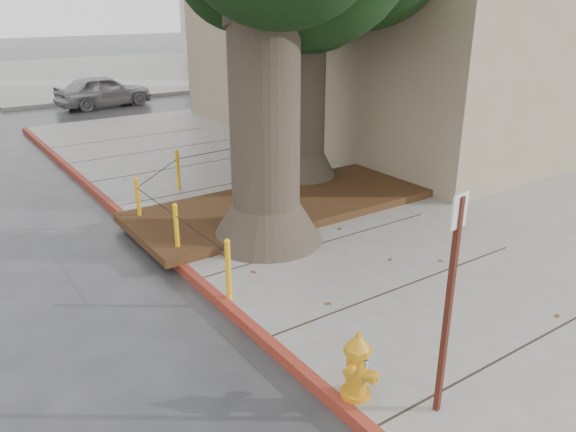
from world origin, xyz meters
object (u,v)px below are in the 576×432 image
at_px(signpost, 450,296).
at_px(car_red, 253,77).
at_px(fire_hydrant, 357,366).
at_px(car_silver, 103,91).

bearing_deg(signpost, car_red, 55.03).
relative_size(fire_hydrant, car_red, 0.21).
bearing_deg(fire_hydrant, signpost, -73.94).
bearing_deg(fire_hydrant, car_silver, 55.77).
bearing_deg(signpost, fire_hydrant, 121.69).
distance_m(car_silver, car_red, 7.74).
xyz_separation_m(signpost, car_silver, (3.06, 20.95, -0.87)).
relative_size(car_silver, car_red, 1.03).
height_order(car_silver, car_red, car_silver).
distance_m(fire_hydrant, car_red, 23.82).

